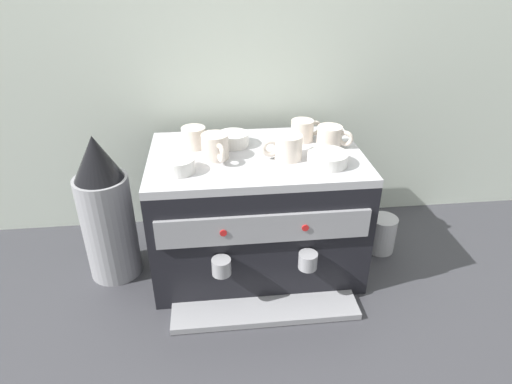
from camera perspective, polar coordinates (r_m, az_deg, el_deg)
The scene contains 13 objects.
ground_plane at distance 1.58m, azimuth 0.00°, elevation -8.78°, with size 4.00×4.00×0.00m, color #38383D.
tiled_backsplash_wall at distance 1.62m, azimuth -1.23°, elevation 13.68°, with size 2.80×0.03×1.08m, color silver.
espresso_machine at distance 1.46m, azimuth 0.02°, elevation -2.57°, with size 0.66×0.54×0.41m.
ceramic_cup_0 at distance 1.43m, azimuth 9.67°, elevation 7.11°, with size 0.11×0.08×0.07m.
ceramic_cup_1 at distance 1.42m, azimuth -7.92°, elevation 7.04°, with size 0.11×0.08×0.07m.
ceramic_cup_2 at distance 1.47m, azimuth 6.16°, elevation 7.99°, with size 0.11×0.07×0.07m.
ceramic_cup_3 at distance 1.33m, azimuth -5.27°, elevation 5.86°, with size 0.08×0.12×0.08m.
ceramic_cup_4 at distance 1.33m, azimuth 4.03°, elevation 5.84°, with size 0.12×0.08×0.07m.
ceramic_bowl_0 at distance 1.42m, azimuth -2.99°, elevation 6.82°, with size 0.10×0.10×0.04m.
ceramic_bowl_1 at distance 1.27m, azimuth -10.05°, elevation 3.40°, with size 0.09×0.09×0.04m.
ceramic_bowl_2 at distance 1.31m, azimuth 9.28°, elevation 4.26°, with size 0.12×0.12×0.04m.
coffee_grinder at distance 1.48m, azimuth -18.88°, elevation -2.47°, with size 0.17×0.17×0.50m.
milk_pitcher at distance 1.66m, azimuth 16.02°, elevation -5.26°, with size 0.10×0.10×0.13m, color #B7B7BC.
Camera 1 is at (-0.13, -1.24, 0.98)m, focal length 30.79 mm.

